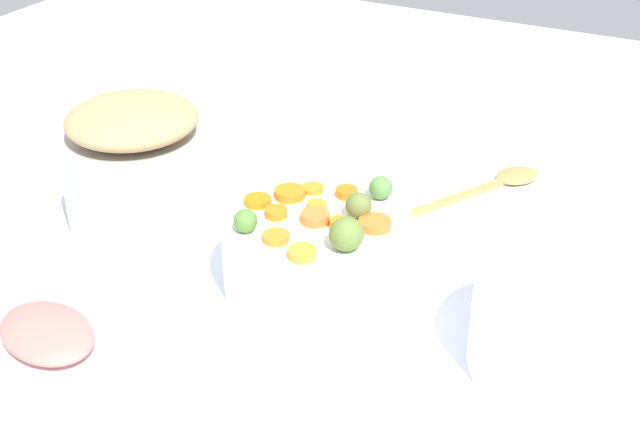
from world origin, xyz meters
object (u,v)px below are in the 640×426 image
Objects in this scene: ham_plate at (59,340)px; metal_pot at (139,182)px; serving_bowl_carrots at (320,254)px; wooden_spoon at (489,186)px; casserole_dish at (570,330)px.

metal_pot is at bearing 17.17° from ham_plate.
serving_bowl_carrots is at bearing -94.51° from metal_pot.
serving_bowl_carrots reaches higher than wooden_spoon.
metal_pot reaches higher than ham_plate.
serving_bowl_carrots is 0.31m from casserole_dish.
serving_bowl_carrots is 1.15× the size of metal_pot.
serving_bowl_carrots is at bearing 87.84° from casserole_dish.
ham_plate is (-0.26, -0.08, -0.06)m from metal_pot.
ham_plate is (-0.58, 0.32, 0.00)m from wooden_spoon.
serving_bowl_carrots is at bearing -41.67° from ham_plate.
ham_plate is at bearing 151.28° from wooden_spoon.
metal_pot is 0.28m from ham_plate.
metal_pot is 0.52m from wooden_spoon.
serving_bowl_carrots is 0.37m from wooden_spoon.
serving_bowl_carrots reaches higher than ham_plate.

